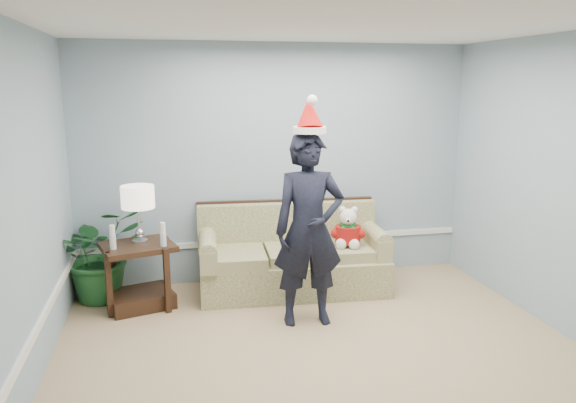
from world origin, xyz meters
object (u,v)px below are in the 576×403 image
(table_lamp, at_px, (138,199))
(man, at_px, (309,230))
(side_table, at_px, (140,282))
(teddy_bear, at_px, (348,232))
(sofa, at_px, (292,259))
(houseplant, at_px, (100,254))

(table_lamp, relative_size, man, 0.32)
(table_lamp, bearing_deg, man, -26.29)
(side_table, distance_m, teddy_bear, 2.27)
(side_table, height_order, man, man)
(sofa, bearing_deg, teddy_bear, -10.82)
(table_lamp, distance_m, houseplant, 0.79)
(man, distance_m, teddy_bear, 1.01)
(sofa, distance_m, teddy_bear, 0.70)
(houseplant, distance_m, man, 2.28)
(sofa, xyz_separation_m, man, (-0.04, -0.90, 0.57))
(man, bearing_deg, sofa, 89.94)
(table_lamp, bearing_deg, teddy_bear, -0.82)
(houseplant, bearing_deg, side_table, -36.81)
(teddy_bear, bearing_deg, sofa, -175.24)
(sofa, bearing_deg, table_lamp, -172.11)
(table_lamp, distance_m, teddy_bear, 2.26)
(table_lamp, distance_m, man, 1.76)
(teddy_bear, bearing_deg, side_table, -160.41)
(side_table, distance_m, houseplant, 0.56)
(side_table, distance_m, table_lamp, 0.86)
(sofa, relative_size, table_lamp, 3.53)
(man, relative_size, teddy_bear, 4.02)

